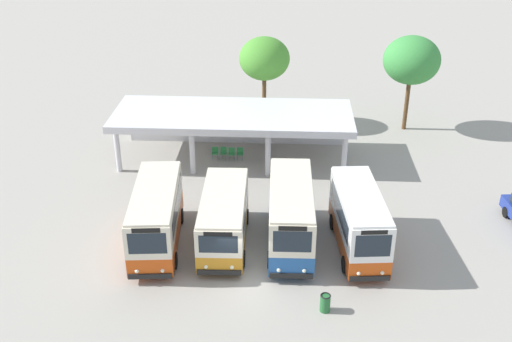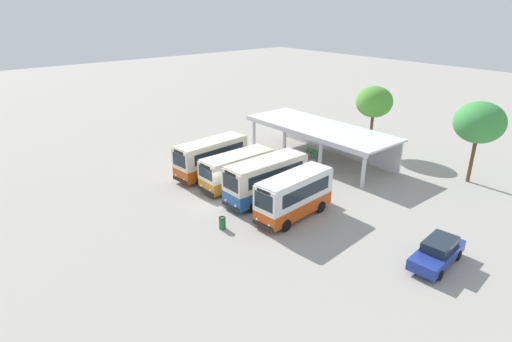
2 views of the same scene
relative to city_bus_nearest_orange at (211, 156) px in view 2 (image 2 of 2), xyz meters
name	(u,v)px [view 2 (image 2 of 2)]	position (x,y,z in m)	size (l,w,h in m)	color
ground_plane	(218,201)	(4.90, -2.67, -1.85)	(180.00, 180.00, 0.00)	#A39E93
city_bus_nearest_orange	(211,156)	(0.00, 0.00, 0.00)	(2.87, 7.30, 3.36)	black
city_bus_second_in_row	(238,169)	(3.57, 0.32, -0.20)	(2.55, 6.84, 2.98)	black
city_bus_middle_cream	(266,178)	(7.15, 0.49, 0.05)	(2.47, 7.36, 3.45)	black
city_bus_fourth_amber	(294,194)	(10.72, 0.14, 0.01)	(2.71, 6.80, 3.39)	black
parked_car_flank	(438,252)	(20.69, 2.66, -1.02)	(2.23, 4.76, 1.62)	black
terminal_canopy	(324,132)	(3.15, 11.74, 0.81)	(16.23, 6.00, 3.40)	silver
waiting_chair_end_by_column	(308,151)	(1.89, 10.83, -1.33)	(0.46, 0.46, 0.86)	slate
waiting_chair_second_from_end	(312,152)	(2.47, 10.87, -1.33)	(0.46, 0.46, 0.86)	slate
waiting_chair_middle_seat	(315,154)	(3.04, 10.78, -1.33)	(0.46, 0.46, 0.86)	slate
waiting_chair_fourth_seat	(320,155)	(3.62, 10.83, -1.33)	(0.46, 0.46, 0.86)	slate
roadside_tree_behind_canopy	(374,102)	(5.04, 17.23, 3.48)	(3.82, 3.82, 6.98)	brown
roadside_tree_east_of_canopy	(479,123)	(15.93, 16.95, 3.62)	(4.21, 4.21, 7.28)	brown
litter_bin_apron	(222,223)	(8.77, -5.02, -1.40)	(0.49, 0.49, 0.90)	#266633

